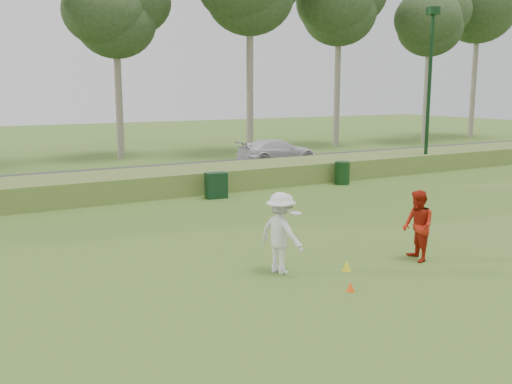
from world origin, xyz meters
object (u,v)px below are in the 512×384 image
player_red (418,226)px  utility_cabinet (216,185)px  lamp_post (431,61)px  cone_yellow (347,266)px  player_white (281,233)px  car_right (277,151)px  cone_orange (350,287)px  trash_bin (342,173)px

player_red → utility_cabinet: player_red is taller
lamp_post → cone_yellow: 18.37m
player_white → player_red: (3.47, -0.86, -0.07)m
player_white → car_right: (10.08, 16.57, -0.22)m
player_white → cone_orange: size_ratio=9.20×
cone_yellow → cone_orange: bearing=-125.3°
lamp_post → player_white: (-15.17, -10.25, -4.64)m
lamp_post → car_right: (-5.08, 6.32, -4.86)m
lamp_post → player_white: bearing=-145.9°
lamp_post → cone_yellow: lamp_post is taller
utility_cabinet → player_red: bearing=-78.6°
player_white → car_right: 19.40m
lamp_post → trash_bin: size_ratio=8.05×
utility_cabinet → trash_bin: (6.34, 0.20, 0.00)m
player_white → cone_orange: (0.62, -1.80, -0.85)m
utility_cabinet → trash_bin: trash_bin is taller
lamp_post → cone_orange: 19.67m
player_red → cone_orange: bearing=-53.2°
player_red → trash_bin: (5.52, 10.10, -0.38)m
lamp_post → player_white: size_ratio=4.28×
player_red → car_right: bearing=177.8°
lamp_post → trash_bin: 8.07m
lamp_post → trash_bin: (-6.18, -1.02, -5.09)m
utility_cabinet → car_right: 10.59m
cone_yellow → car_right: (8.65, 17.23, 0.61)m
player_red → trash_bin: bearing=169.9°
lamp_post → car_right: 9.46m
player_red → trash_bin: 11.51m
car_right → player_red: bearing=161.4°
player_red → trash_bin: size_ratio=1.76×
trash_bin → car_right: (1.10, 7.34, 0.22)m
lamp_post → cone_yellow: bearing=-141.6°
lamp_post → player_red: bearing=-136.5°
cone_yellow → trash_bin: size_ratio=0.24×
player_white → utility_cabinet: bearing=-31.9°
car_right → cone_orange: bearing=155.0°
player_white → cone_orange: player_white is taller
car_right → utility_cabinet: bearing=137.6°
lamp_post → trash_bin: bearing=-170.7°
player_red → car_right: (6.62, 17.44, -0.16)m
utility_cabinet → trash_bin: 6.35m
player_red → car_right: 18.65m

